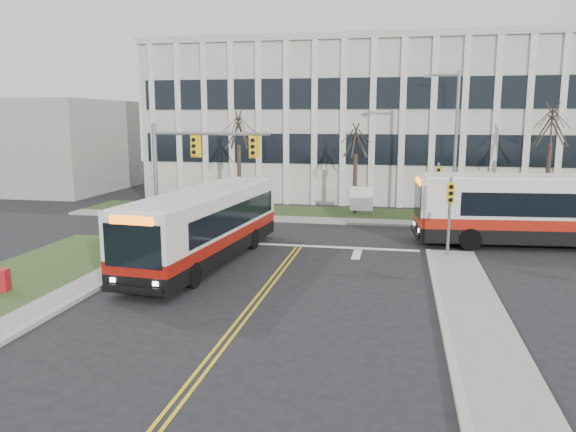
% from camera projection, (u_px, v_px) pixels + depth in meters
% --- Properties ---
extents(ground, '(120.00, 120.00, 0.00)m').
position_uv_depth(ground, '(262.00, 295.00, 20.80)').
color(ground, black).
rests_on(ground, ground).
extents(sidewalk_west, '(1.20, 26.00, 0.14)m').
position_uv_depth(sidewalk_west, '(3.00, 328.00, 17.29)').
color(sidewalk_west, '#9E9B93').
rests_on(sidewalk_west, ground).
extents(sidewalk_east, '(2.00, 26.00, 0.14)m').
position_uv_depth(sidewalk_east, '(497.00, 368.00, 14.53)').
color(sidewalk_east, '#9E9B93').
rests_on(sidewalk_east, ground).
extents(sidewalk_cross, '(44.00, 1.60, 0.14)m').
position_uv_depth(sidewalk_cross, '(399.00, 223.00, 34.53)').
color(sidewalk_cross, '#9E9B93').
rests_on(sidewalk_cross, ground).
extents(building_lawn, '(44.00, 5.00, 0.12)m').
position_uv_depth(building_lawn, '(399.00, 216.00, 37.23)').
color(building_lawn, '#324C20').
rests_on(building_lawn, ground).
extents(office_building, '(40.00, 16.00, 12.00)m').
position_uv_depth(office_building, '(402.00, 123.00, 47.80)').
color(office_building, beige).
rests_on(office_building, ground).
extents(building_annex, '(12.00, 12.00, 8.00)m').
position_uv_depth(building_annex, '(48.00, 146.00, 50.18)').
color(building_annex, '#9E9B93').
rests_on(building_annex, ground).
extents(mast_arm_signal, '(6.11, 0.38, 6.20)m').
position_uv_depth(mast_arm_signal, '(186.00, 163.00, 28.05)').
color(mast_arm_signal, slate).
rests_on(mast_arm_signal, ground).
extents(signal_pole_near, '(0.34, 0.39, 3.80)m').
position_uv_depth(signal_pole_near, '(450.00, 206.00, 25.66)').
color(signal_pole_near, slate).
rests_on(signal_pole_near, ground).
extents(signal_pole_far, '(0.34, 0.39, 3.80)m').
position_uv_depth(signal_pole_far, '(438.00, 184.00, 33.88)').
color(signal_pole_far, slate).
rests_on(signal_pole_far, ground).
extents(streetlight, '(2.15, 0.25, 9.20)m').
position_uv_depth(streetlight, '(453.00, 139.00, 34.03)').
color(streetlight, slate).
rests_on(streetlight, ground).
extents(directory_sign, '(1.50, 0.12, 2.00)m').
position_uv_depth(directory_sign, '(361.00, 199.00, 37.03)').
color(directory_sign, slate).
rests_on(directory_sign, ground).
extents(tree_left, '(1.80, 1.80, 7.70)m').
position_uv_depth(tree_left, '(239.00, 132.00, 38.38)').
color(tree_left, '#42352B').
rests_on(tree_left, ground).
extents(tree_mid, '(1.80, 1.80, 6.82)m').
position_uv_depth(tree_mid, '(356.00, 142.00, 37.16)').
color(tree_mid, '#42352B').
rests_on(tree_mid, ground).
extents(tree_right, '(1.80, 1.80, 8.25)m').
position_uv_depth(tree_right, '(551.00, 127.00, 34.51)').
color(tree_right, '#42352B').
rests_on(tree_right, ground).
extents(bus_main, '(3.69, 12.24, 3.21)m').
position_uv_depth(bus_main, '(205.00, 227.00, 25.29)').
color(bus_main, silver).
rests_on(bus_main, ground).
extents(bus_cross, '(13.49, 4.04, 3.54)m').
position_uv_depth(bus_cross, '(551.00, 212.00, 28.33)').
color(bus_cross, silver).
rests_on(bus_cross, ground).
extents(newspaper_box_red, '(0.58, 0.54, 0.95)m').
position_uv_depth(newspaper_box_red, '(2.00, 282.00, 20.80)').
color(newspaper_box_red, '#A5151C').
rests_on(newspaper_box_red, ground).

